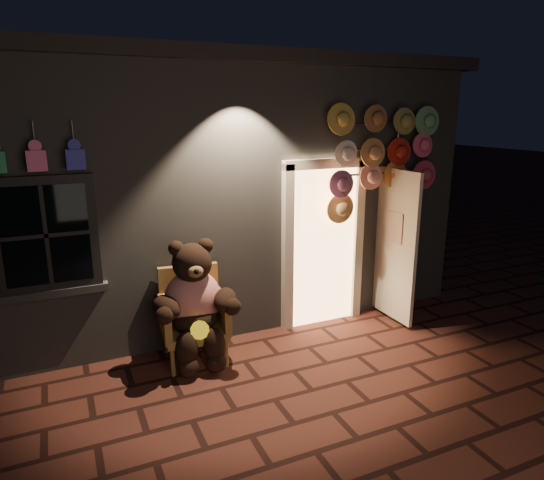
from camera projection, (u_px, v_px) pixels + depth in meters
ground at (275, 400)px, 4.79m from camera, size 60.00×60.00×0.00m
shop_building at (174, 177)px, 7.86m from camera, size 7.30×5.95×3.51m
wicker_armchair at (193, 314)px, 5.52m from camera, size 0.77×0.71×1.05m
teddy_bear at (195, 303)px, 5.35m from camera, size 1.02×0.82×1.41m
hat_rack at (382, 156)px, 6.17m from camera, size 1.60×0.22×2.84m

